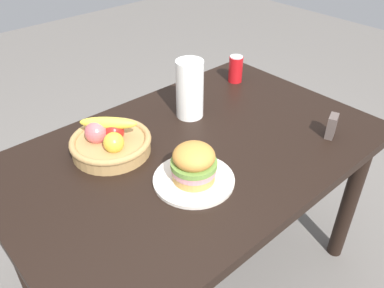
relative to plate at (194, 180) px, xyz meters
The scene contains 8 objects.
ground_plane 0.78m from the plate, 46.38° to the left, with size 8.00×8.00×0.00m, color slate.
dining_table 0.22m from the plate, 46.38° to the left, with size 1.40×0.90×0.75m.
plate is the anchor object (origin of this frame).
sandwich 0.07m from the plate, ahead, with size 0.15×0.15×0.13m.
soda_can 0.77m from the plate, 32.92° to the left, with size 0.07×0.07×0.13m.
fruit_basket 0.34m from the plate, 109.31° to the left, with size 0.29×0.29×0.14m.
paper_towel_roll 0.43m from the plate, 50.15° to the left, with size 0.11×0.11×0.24m, color white.
napkin_holder 0.58m from the plate, 15.00° to the right, with size 0.06×0.03×0.09m, color #594C47.
Camera 1 is at (-0.79, -0.87, 1.59)m, focal length 36.71 mm.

